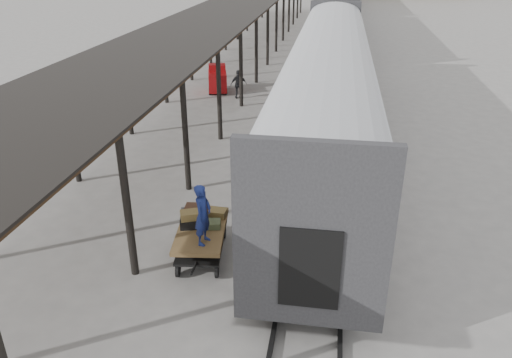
{
  "coord_description": "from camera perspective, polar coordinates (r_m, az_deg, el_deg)",
  "views": [
    {
      "loc": [
        3.43,
        -12.05,
        7.74
      ],
      "look_at": [
        1.41,
        0.59,
        1.7
      ],
      "focal_mm": 35.0,
      "sensor_mm": 36.0,
      "label": 1
    }
  ],
  "objects": [
    {
      "name": "luggage_tug",
      "position": [
        29.27,
        -4.43,
        11.23
      ],
      "size": [
        1.41,
        1.89,
        1.5
      ],
      "rotation": [
        0.0,
        0.0,
        0.25
      ],
      "color": "maroon",
      "rests_on": "ground"
    },
    {
      "name": "suitcase_stack",
      "position": [
        13.7,
        -6.62,
        -4.22
      ],
      "size": [
        1.27,
        1.15,
        0.45
      ],
      "rotation": [
        0.0,
        0.0,
        0.12
      ],
      "color": "#3A3A3C",
      "rests_on": "baggage_cart"
    },
    {
      "name": "porter",
      "position": [
        12.46,
        -6.09,
        -4.07
      ],
      "size": [
        0.49,
        0.65,
        1.61
      ],
      "primitive_type": "imported",
      "rotation": [
        0.0,
        0.0,
        1.39
      ],
      "color": "navy",
      "rests_on": "baggage_cart"
    },
    {
      "name": "train",
      "position": [
        46.12,
        9.21,
        18.66
      ],
      "size": [
        3.45,
        76.01,
        4.01
      ],
      "color": "silver",
      "rests_on": "ground"
    },
    {
      "name": "ground",
      "position": [
        14.73,
        -5.84,
        -6.6
      ],
      "size": [
        160.0,
        160.0,
        0.0
      ],
      "primitive_type": "plane",
      "color": "slate",
      "rests_on": "ground"
    },
    {
      "name": "pedestrian",
      "position": [
        27.87,
        -2.01,
        10.77
      ],
      "size": [
        0.99,
        0.71,
        1.55
      ],
      "primitive_type": "imported",
      "rotation": [
        0.0,
        0.0,
        3.56
      ],
      "color": "black",
      "rests_on": "ground"
    },
    {
      "name": "rails",
      "position": [
        46.69,
        9.0,
        15.48
      ],
      "size": [
        1.54,
        150.0,
        0.12
      ],
      "color": "black",
      "rests_on": "ground"
    },
    {
      "name": "canopy",
      "position": [
        36.88,
        -1.75,
        19.42
      ],
      "size": [
        4.9,
        64.3,
        4.15
      ],
      "color": "#422B19",
      "rests_on": "ground"
    },
    {
      "name": "baggage_cart",
      "position": [
        13.57,
        -6.23,
        -6.41
      ],
      "size": [
        1.53,
        2.53,
        0.86
      ],
      "rotation": [
        0.0,
        0.0,
        0.12
      ],
      "color": "brown",
      "rests_on": "ground"
    }
  ]
}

